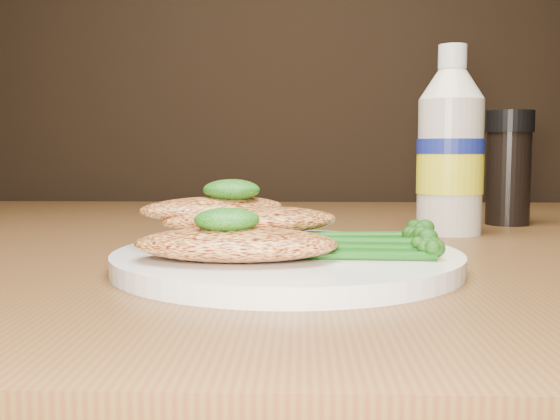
{
  "coord_description": "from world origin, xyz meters",
  "views": [
    {
      "loc": [
        -0.05,
        0.43,
        0.83
      ],
      "look_at": [
        -0.07,
        0.9,
        0.79
      ],
      "focal_mm": 42.7,
      "sensor_mm": 36.0,
      "label": 1
    }
  ],
  "objects": [
    {
      "name": "pesto_back",
      "position": [
        -0.1,
        0.92,
        0.8
      ],
      "size": [
        0.04,
        0.04,
        0.02
      ],
      "primitive_type": "ellipsoid",
      "rotation": [
        0.0,
        0.0,
        0.01
      ],
      "color": "black",
      "rests_on": "chicken_back"
    },
    {
      "name": "plate",
      "position": [
        -0.06,
        0.88,
        0.76
      ],
      "size": [
        0.24,
        0.24,
        0.01
      ],
      "primitive_type": "cylinder",
      "color": "white",
      "rests_on": "dining_table"
    },
    {
      "name": "broccolini_bundle",
      "position": [
        -0.01,
        0.88,
        0.77
      ],
      "size": [
        0.14,
        0.13,
        0.02
      ],
      "primitive_type": null,
      "rotation": [
        0.0,
        0.0,
        -0.35
      ],
      "color": "#155011",
      "rests_on": "plate"
    },
    {
      "name": "mayo_bottle",
      "position": [
        0.09,
        1.08,
        0.84
      ],
      "size": [
        0.07,
        0.07,
        0.18
      ],
      "primitive_type": null,
      "rotation": [
        0.0,
        0.0,
        0.04
      ],
      "color": "beige",
      "rests_on": "dining_table"
    },
    {
      "name": "chicken_front",
      "position": [
        -0.09,
        0.84,
        0.77
      ],
      "size": [
        0.13,
        0.07,
        0.02
      ],
      "primitive_type": "ellipsoid",
      "rotation": [
        0.0,
        0.0,
        -0.01
      ],
      "color": "#F39E4D",
      "rests_on": "plate"
    },
    {
      "name": "pepper_grinder",
      "position": [
        0.17,
        1.15,
        0.81
      ],
      "size": [
        0.06,
        0.06,
        0.12
      ],
      "primitive_type": null,
      "rotation": [
        0.0,
        0.0,
        0.3
      ],
      "color": "black",
      "rests_on": "dining_table"
    },
    {
      "name": "chicken_mid",
      "position": [
        -0.09,
        0.91,
        0.78
      ],
      "size": [
        0.14,
        0.09,
        0.02
      ],
      "primitive_type": "ellipsoid",
      "rotation": [
        0.0,
        0.0,
        0.24
      ],
      "color": "#F39E4D",
      "rests_on": "plate"
    },
    {
      "name": "pesto_front",
      "position": [
        -0.1,
        0.85,
        0.79
      ],
      "size": [
        0.05,
        0.04,
        0.02
      ],
      "primitive_type": "ellipsoid",
      "rotation": [
        0.0,
        0.0,
        0.12
      ],
      "color": "black",
      "rests_on": "chicken_front"
    },
    {
      "name": "chicken_back",
      "position": [
        -0.12,
        0.92,
        0.79
      ],
      "size": [
        0.13,
        0.11,
        0.02
      ],
      "primitive_type": "ellipsoid",
      "rotation": [
        0.0,
        0.0,
        0.55
      ],
      "color": "#F39E4D",
      "rests_on": "plate"
    }
  ]
}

